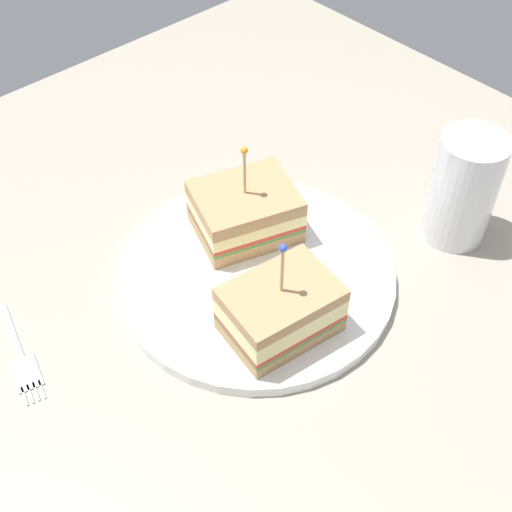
{
  "coord_description": "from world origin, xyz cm",
  "views": [
    {
      "loc": [
        -33.02,
        30.12,
        50.8
      ],
      "look_at": [
        0.0,
        0.0,
        3.2
      ],
      "focal_mm": 48.37,
      "sensor_mm": 36.0,
      "label": 1
    }
  ],
  "objects_px": {
    "plate": "(256,274)",
    "fork": "(22,361)",
    "sandwich_half_front": "(245,212)",
    "sandwich_half_back": "(280,310)",
    "drink_glass": "(462,193)"
  },
  "relations": [
    {
      "from": "plate",
      "to": "sandwich_half_front",
      "type": "bearing_deg",
      "value": -31.32
    },
    {
      "from": "sandwich_half_front",
      "to": "sandwich_half_back",
      "type": "bearing_deg",
      "value": 151.97
    },
    {
      "from": "drink_glass",
      "to": "fork",
      "type": "height_order",
      "value": "drink_glass"
    },
    {
      "from": "sandwich_half_back",
      "to": "drink_glass",
      "type": "xyz_separation_m",
      "value": [
        -0.02,
        -0.23,
        0.02
      ]
    },
    {
      "from": "plate",
      "to": "fork",
      "type": "xyz_separation_m",
      "value": [
        0.07,
        0.22,
        -0.0
      ]
    },
    {
      "from": "sandwich_half_front",
      "to": "fork",
      "type": "height_order",
      "value": "sandwich_half_front"
    },
    {
      "from": "drink_glass",
      "to": "sandwich_half_back",
      "type": "bearing_deg",
      "value": 84.28
    },
    {
      "from": "sandwich_half_back",
      "to": "fork",
      "type": "distance_m",
      "value": 0.23
    },
    {
      "from": "fork",
      "to": "sandwich_half_back",
      "type": "bearing_deg",
      "value": -125.16
    },
    {
      "from": "plate",
      "to": "sandwich_half_back",
      "type": "distance_m",
      "value": 0.08
    },
    {
      "from": "plate",
      "to": "drink_glass",
      "type": "distance_m",
      "value": 0.22
    },
    {
      "from": "drink_glass",
      "to": "plate",
      "type": "bearing_deg",
      "value": 65.46
    },
    {
      "from": "plate",
      "to": "fork",
      "type": "bearing_deg",
      "value": 73.3
    },
    {
      "from": "plate",
      "to": "fork",
      "type": "distance_m",
      "value": 0.23
    },
    {
      "from": "plate",
      "to": "drink_glass",
      "type": "xyz_separation_m",
      "value": [
        -0.09,
        -0.2,
        0.05
      ]
    }
  ]
}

